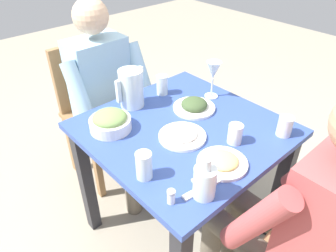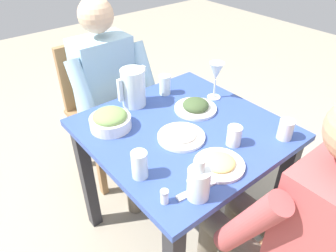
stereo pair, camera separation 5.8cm
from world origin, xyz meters
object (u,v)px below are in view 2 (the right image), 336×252
Objects in this scene: plate_dolmas at (196,106)px; water_glass_far_right at (140,165)px; dining_table at (183,150)px; salad_bowl at (110,120)px; water_pitcher at (133,87)px; chair_near at (99,103)px; water_glass_near_left at (234,136)px; plate_fries at (219,163)px; water_glass_center at (165,85)px; diner_far at (291,220)px; plate_yoghurt at (181,135)px; water_glass_near_right at (286,130)px; diner_near at (113,95)px; salt_shaker at (164,197)px; wine_glass at (216,73)px; oil_carafe at (198,184)px.

water_glass_far_right reaches higher than plate_dolmas.
dining_table is 4.45× the size of salad_bowl.
dining_table is at bearing 101.10° from water_pitcher.
chair_near is (0.03, -0.79, -0.09)m from dining_table.
water_glass_near_left is (-0.14, 0.53, -0.05)m from water_pitcher.
water_glass_center is at bearing -108.85° from plate_fries.
diner_far is 13.74× the size of water_glass_near_left.
water_glass_near_left is (-0.11, 1.01, 0.27)m from chair_near.
plate_yoghurt is at bearing -163.97° from water_glass_far_right.
water_glass_near_right is at bearing 171.45° from plate_fries.
dining_table is at bearing 141.16° from salad_bowl.
water_glass_near_left is at bearing -103.63° from diner_far.
water_pitcher is at bearing -78.90° from dining_table.
diner_near is 0.98m from water_glass_near_right.
salt_shaker is (0.28, 0.01, 0.01)m from plate_fries.
plate_dolmas is at bearing 103.63° from chair_near.
diner_far is at bearing 91.08° from diner_near.
wine_glass is at bearing -92.31° from water_glass_near_right.
wine_glass is at bearing -140.63° from oil_carafe.
chair_near is 10.05× the size of water_glass_near_right.
dining_table is 5.04× the size of oil_carafe.
water_glass_center reaches higher than salad_bowl.
diner_near is at bearing -121.37° from salad_bowl.
wine_glass reaches higher than plate_fries.
plate_dolmas reaches higher than salt_shaker.
salt_shaker is (0.47, 0.59, -0.02)m from water_glass_center.
water_glass_near_right is (-0.15, 0.63, -0.01)m from water_glass_center.
plate_fries is (0.04, 1.07, 0.24)m from chair_near.
water_pitcher is at bearing -61.99° from water_glass_near_right.
salad_bowl is 0.51m from salt_shaker.
water_pitcher is at bearing -105.24° from oil_carafe.
water_glass_near_right is at bearing 140.90° from plate_yoghurt.
water_glass_near_left is 0.79× the size of water_glass_far_right.
water_glass_far_right reaches higher than plate_fries.
salad_bowl is 0.40m from water_glass_center.
salad_bowl is 0.90× the size of plate_yoghurt.
salad_bowl reaches higher than dining_table.
plate_yoghurt is at bearing -140.13° from salt_shaker.
water_glass_center is (-0.39, -0.09, 0.01)m from salad_bowl.
diner_near reaches higher than plate_dolmas.
salt_shaker reaches higher than plate_fries.
salad_bowl is 0.55m from water_glass_near_left.
water_glass_far_right is 0.67× the size of oil_carafe.
chair_near is at bearing -92.30° from plate_yoghurt.
water_glass_center is at bearing -137.16° from water_glass_far_right.
plate_dolmas reaches higher than dining_table.
dining_table is 0.59m from diner_far.
water_pitcher is 3.52× the size of salt_shaker.
water_pitcher is 0.97× the size of wine_glass.
dining_table is 0.42m from wine_glass.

